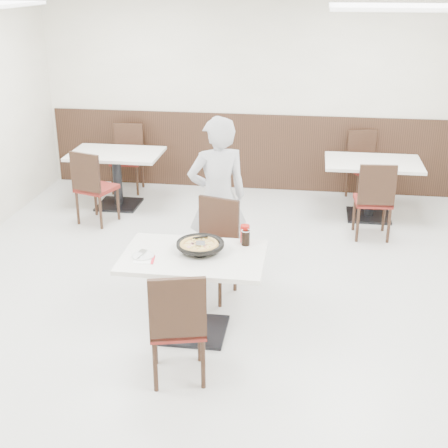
# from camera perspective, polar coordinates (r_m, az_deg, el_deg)

# --- Properties ---
(floor) EXTENTS (7.00, 7.00, 0.00)m
(floor) POSITION_cam_1_polar(r_m,az_deg,el_deg) (6.08, -0.79, -7.13)
(floor) COLOR #ABABA7
(floor) RESTS_ON ground
(wall_back) EXTENTS (6.00, 0.04, 2.80)m
(wall_back) POSITION_cam_1_polar(r_m,az_deg,el_deg) (8.92, 2.74, 11.91)
(wall_back) COLOR beige
(wall_back) RESTS_ON floor
(wall_front) EXTENTS (6.00, 0.04, 2.80)m
(wall_front) POSITION_cam_1_polar(r_m,az_deg,el_deg) (2.48, -14.28, -17.63)
(wall_front) COLOR beige
(wall_front) RESTS_ON floor
(wainscot_back) EXTENTS (5.90, 0.03, 1.10)m
(wainscot_back) POSITION_cam_1_polar(r_m,az_deg,el_deg) (9.09, 2.63, 6.60)
(wainscot_back) COLOR black
(wainscot_back) RESTS_ON floor
(fluo_panel_b) EXTENTS (1.20, 0.60, 0.02)m
(fluo_panel_b) POSITION_cam_1_polar(r_m,az_deg,el_deg) (3.80, 19.17, 18.20)
(fluo_panel_b) COLOR white
(fluo_panel_b) RESTS_ON ceiling
(main_table) EXTENTS (1.20, 0.81, 0.75)m
(main_table) POSITION_cam_1_polar(r_m,az_deg,el_deg) (5.43, -2.74, -6.43)
(main_table) COLOR silver
(main_table) RESTS_ON floor
(chair_near) EXTENTS (0.51, 0.51, 0.95)m
(chair_near) POSITION_cam_1_polar(r_m,az_deg,el_deg) (4.83, -4.28, -9.00)
(chair_near) COLOR black
(chair_near) RESTS_ON floor
(chair_far) EXTENTS (0.52, 0.52, 0.95)m
(chair_far) POSITION_cam_1_polar(r_m,az_deg,el_deg) (6.00, -1.22, -2.45)
(chair_far) COLOR black
(chair_far) RESTS_ON floor
(trivet) EXTENTS (0.13, 0.13, 0.04)m
(trivet) POSITION_cam_1_polar(r_m,az_deg,el_deg) (5.25, -2.18, -2.65)
(trivet) COLOR black
(trivet) RESTS_ON main_table
(pizza_pan) EXTENTS (0.33, 0.33, 0.01)m
(pizza_pan) POSITION_cam_1_polar(r_m,az_deg,el_deg) (5.30, -2.18, -2.13)
(pizza_pan) COLOR black
(pizza_pan) RESTS_ON trivet
(pizza) EXTENTS (0.32, 0.32, 0.02)m
(pizza) POSITION_cam_1_polar(r_m,az_deg,el_deg) (5.27, -2.29, -2.09)
(pizza) COLOR tan
(pizza) RESTS_ON pizza_pan
(pizza_server) EXTENTS (0.09, 0.11, 0.00)m
(pizza_server) POSITION_cam_1_polar(r_m,az_deg,el_deg) (5.25, -2.17, -1.76)
(pizza_server) COLOR silver
(pizza_server) RESTS_ON pizza
(napkin) EXTENTS (0.19, 0.19, 0.00)m
(napkin) POSITION_cam_1_polar(r_m,az_deg,el_deg) (5.21, -7.32, -3.22)
(napkin) COLOR white
(napkin) RESTS_ON main_table
(side_plate) EXTENTS (0.18, 0.18, 0.01)m
(side_plate) POSITION_cam_1_polar(r_m,az_deg,el_deg) (5.26, -7.40, -2.90)
(side_plate) COLOR silver
(side_plate) RESTS_ON napkin
(fork) EXTENTS (0.05, 0.18, 0.00)m
(fork) POSITION_cam_1_polar(r_m,az_deg,el_deg) (5.26, -7.49, -2.81)
(fork) COLOR silver
(fork) RESTS_ON side_plate
(cola_glass) EXTENTS (0.07, 0.07, 0.13)m
(cola_glass) POSITION_cam_1_polar(r_m,az_deg,el_deg) (5.42, 2.00, -1.30)
(cola_glass) COLOR black
(cola_glass) RESTS_ON main_table
(red_cup) EXTENTS (0.08, 0.08, 0.16)m
(red_cup) POSITION_cam_1_polar(r_m,az_deg,el_deg) (5.47, 1.93, -0.90)
(red_cup) COLOR #A9140E
(red_cup) RESTS_ON main_table
(diner_person) EXTENTS (0.72, 0.62, 1.68)m
(diner_person) POSITION_cam_1_polar(r_m,az_deg,el_deg) (6.31, -0.59, 2.39)
(diner_person) COLOR #AEAEB3
(diner_person) RESTS_ON floor
(bg_table_left) EXTENTS (1.22, 0.83, 0.75)m
(bg_table_left) POSITION_cam_1_polar(r_m,az_deg,el_deg) (8.53, -9.72, 4.05)
(bg_table_left) COLOR silver
(bg_table_left) RESTS_ON floor
(bg_chair_left_near) EXTENTS (0.53, 0.53, 0.95)m
(bg_chair_left_near) POSITION_cam_1_polar(r_m,az_deg,el_deg) (7.97, -11.58, 3.39)
(bg_chair_left_near) COLOR black
(bg_chair_left_near) RESTS_ON floor
(bg_chair_left_far) EXTENTS (0.44, 0.44, 0.95)m
(bg_chair_left_far) POSITION_cam_1_polar(r_m,az_deg,el_deg) (9.08, -8.88, 5.87)
(bg_chair_left_far) COLOR black
(bg_chair_left_far) RESTS_ON floor
(bg_table_right) EXTENTS (1.26, 0.90, 0.75)m
(bg_table_right) POSITION_cam_1_polar(r_m,az_deg,el_deg) (8.23, 13.27, 3.10)
(bg_table_right) COLOR silver
(bg_table_right) RESTS_ON floor
(bg_chair_right_near) EXTENTS (0.45, 0.45, 0.95)m
(bg_chair_right_near) POSITION_cam_1_polar(r_m,az_deg,el_deg) (7.57, 13.47, 2.23)
(bg_chair_right_near) COLOR black
(bg_chair_right_near) RESTS_ON floor
(bg_chair_right_far) EXTENTS (0.54, 0.54, 0.95)m
(bg_chair_right_far) POSITION_cam_1_polar(r_m,az_deg,el_deg) (8.82, 12.83, 5.09)
(bg_chair_right_far) COLOR black
(bg_chair_right_far) RESTS_ON floor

